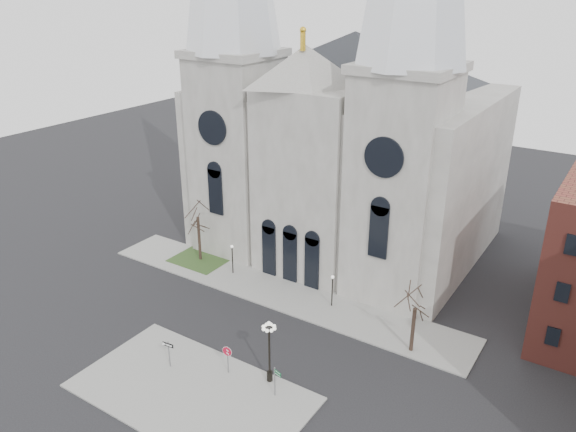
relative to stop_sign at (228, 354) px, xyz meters
The scene contains 13 objects.
ground 4.69m from the stop_sign, 156.67° to the left, with size 160.00×160.00×0.00m, color black.
sidewalk_near 3.89m from the stop_sign, 105.91° to the right, with size 18.00×10.00×0.14m, color gray.
sidewalk_far 13.42m from the stop_sign, 107.24° to the left, with size 40.00×6.00×0.14m, color gray.
grass_patch 20.35m from the stop_sign, 137.48° to the left, with size 6.00×5.00×0.18m, color #314C20.
cathedral 29.89m from the stop_sign, 99.12° to the left, with size 33.00×26.66×54.00m.
tree_left 20.60m from the stop_sign, 137.48° to the left, with size 3.20×3.20×7.50m.
tree_right 15.60m from the stop_sign, 44.05° to the left, with size 3.20×3.20×6.00m.
ped_lamp_left 16.53m from the stop_sign, 126.98° to the left, with size 0.32×0.32×3.26m.
ped_lamp_right 13.37m from the stop_sign, 81.13° to the left, with size 0.32×0.32×3.26m.
stop_sign is the anchor object (origin of this frame).
globe_lamp 3.82m from the stop_sign, 16.80° to the left, with size 1.42×1.42×5.39m.
one_way_sign 4.84m from the stop_sign, 156.07° to the right, with size 1.03×0.16×2.36m.
street_name_sign 4.69m from the stop_sign, ahead, with size 0.78×0.27×2.51m.
Camera 1 is at (27.71, -29.52, 28.90)m, focal length 35.00 mm.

